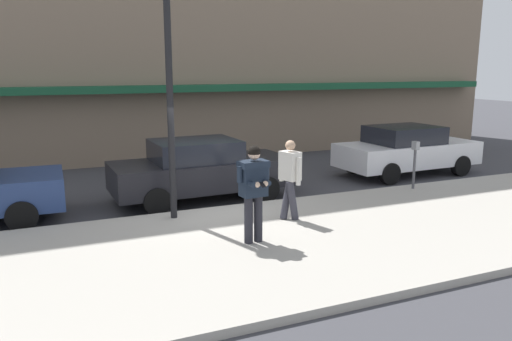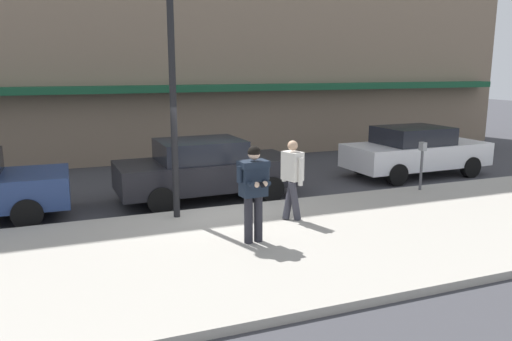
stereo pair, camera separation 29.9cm
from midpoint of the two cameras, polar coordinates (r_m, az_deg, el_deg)
ground_plane at (r=11.85m, az=-4.15°, el=-4.55°), size 80.00×80.00×0.00m
sidewalk at (r=9.68m, az=6.68°, el=-7.92°), size 32.00×5.30×0.14m
curb_paint_line at (r=12.21m, az=0.28°, el=-4.01°), size 28.00×0.12×0.01m
parked_sedan_mid at (r=12.67m, az=-5.10°, el=0.19°), size 4.56×2.05×1.54m
parked_sedan_far at (r=16.20m, az=18.26°, el=2.16°), size 4.56×2.05×1.54m
man_texting_on_phone at (r=8.99m, az=0.68°, el=-1.51°), size 0.65×0.60×1.81m
pedestrian_in_light_coat at (r=10.43m, az=4.99°, el=-0.53°), size 0.41×0.58×1.70m
street_lamp_post at (r=10.49m, az=-8.73°, el=10.65°), size 0.36×0.36×4.88m
parking_meter at (r=13.75m, az=19.03°, el=1.26°), size 0.12×0.18×1.27m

